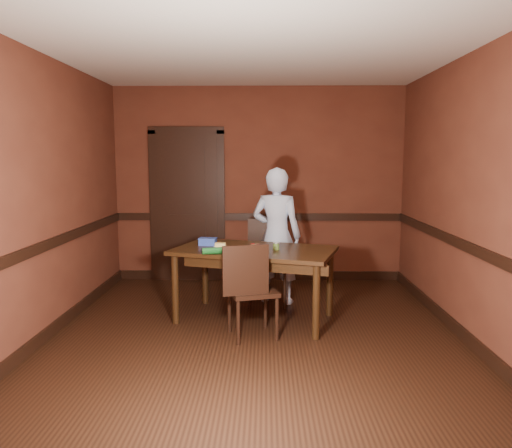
{
  "coord_description": "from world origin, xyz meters",
  "views": [
    {
      "loc": [
        0.1,
        -4.72,
        1.73
      ],
      "look_at": [
        0.0,
        0.35,
        1.05
      ],
      "focal_mm": 35.0,
      "sensor_mm": 36.0,
      "label": 1
    }
  ],
  "objects_px": {
    "sandwich_plate": "(255,248)",
    "food_tub": "(208,242)",
    "chair_near": "(252,289)",
    "cheese_saucer": "(220,245)",
    "sauce_jar": "(276,246)",
    "dining_table": "(254,284)",
    "chair_far": "(268,263)",
    "person": "(276,236)"
  },
  "relations": [
    {
      "from": "sauce_jar",
      "to": "cheese_saucer",
      "type": "height_order",
      "value": "sauce_jar"
    },
    {
      "from": "chair_near",
      "to": "person",
      "type": "distance_m",
      "value": 1.25
    },
    {
      "from": "chair_near",
      "to": "sauce_jar",
      "type": "bearing_deg",
      "value": -134.47
    },
    {
      "from": "person",
      "to": "sauce_jar",
      "type": "bearing_deg",
      "value": 104.51
    },
    {
      "from": "sandwich_plate",
      "to": "cheese_saucer",
      "type": "bearing_deg",
      "value": 156.15
    },
    {
      "from": "dining_table",
      "to": "chair_far",
      "type": "height_order",
      "value": "chair_far"
    },
    {
      "from": "person",
      "to": "sandwich_plate",
      "type": "bearing_deg",
      "value": 88.54
    },
    {
      "from": "chair_far",
      "to": "food_tub",
      "type": "distance_m",
      "value": 0.82
    },
    {
      "from": "sauce_jar",
      "to": "food_tub",
      "type": "xyz_separation_m",
      "value": [
        -0.74,
        0.26,
        0.0
      ]
    },
    {
      "from": "cheese_saucer",
      "to": "dining_table",
      "type": "bearing_deg",
      "value": -11.98
    },
    {
      "from": "chair_near",
      "to": "person",
      "type": "bearing_deg",
      "value": -119.0
    },
    {
      "from": "chair_far",
      "to": "cheese_saucer",
      "type": "distance_m",
      "value": 0.76
    },
    {
      "from": "dining_table",
      "to": "chair_far",
      "type": "xyz_separation_m",
      "value": [
        0.14,
        0.56,
        0.11
      ]
    },
    {
      "from": "chair_near",
      "to": "cheese_saucer",
      "type": "relative_size",
      "value": 6.23
    },
    {
      "from": "sandwich_plate",
      "to": "chair_near",
      "type": "bearing_deg",
      "value": -92.43
    },
    {
      "from": "chair_far",
      "to": "food_tub",
      "type": "height_order",
      "value": "chair_far"
    },
    {
      "from": "food_tub",
      "to": "sandwich_plate",
      "type": "bearing_deg",
      "value": -21.0
    },
    {
      "from": "chair_far",
      "to": "cheese_saucer",
      "type": "bearing_deg",
      "value": -133.91
    },
    {
      "from": "chair_far",
      "to": "sauce_jar",
      "type": "relative_size",
      "value": 12.55
    },
    {
      "from": "person",
      "to": "sauce_jar",
      "type": "relative_size",
      "value": 20.38
    },
    {
      "from": "sandwich_plate",
      "to": "sauce_jar",
      "type": "xyz_separation_m",
      "value": [
        0.22,
        0.02,
        0.02
      ]
    },
    {
      "from": "sandwich_plate",
      "to": "sauce_jar",
      "type": "height_order",
      "value": "sauce_jar"
    },
    {
      "from": "dining_table",
      "to": "cheese_saucer",
      "type": "distance_m",
      "value": 0.55
    },
    {
      "from": "food_tub",
      "to": "chair_near",
      "type": "bearing_deg",
      "value": -47.1
    },
    {
      "from": "dining_table",
      "to": "person",
      "type": "distance_m",
      "value": 0.82
    },
    {
      "from": "sandwich_plate",
      "to": "sauce_jar",
      "type": "relative_size",
      "value": 3.25
    },
    {
      "from": "sandwich_plate",
      "to": "person",
      "type": "bearing_deg",
      "value": 72.52
    },
    {
      "from": "chair_near",
      "to": "food_tub",
      "type": "distance_m",
      "value": 0.94
    },
    {
      "from": "cheese_saucer",
      "to": "food_tub",
      "type": "relative_size",
      "value": 0.73
    },
    {
      "from": "sandwich_plate",
      "to": "cheese_saucer",
      "type": "height_order",
      "value": "sandwich_plate"
    },
    {
      "from": "sauce_jar",
      "to": "cheese_saucer",
      "type": "relative_size",
      "value": 0.53
    },
    {
      "from": "chair_far",
      "to": "sandwich_plate",
      "type": "relative_size",
      "value": 3.86
    },
    {
      "from": "chair_near",
      "to": "person",
      "type": "relative_size",
      "value": 0.58
    },
    {
      "from": "person",
      "to": "cheese_saucer",
      "type": "xyz_separation_m",
      "value": [
        -0.62,
        -0.59,
        -0.02
      ]
    },
    {
      "from": "cheese_saucer",
      "to": "person",
      "type": "bearing_deg",
      "value": 43.59
    },
    {
      "from": "sauce_jar",
      "to": "dining_table",
      "type": "bearing_deg",
      "value": 164.23
    },
    {
      "from": "sandwich_plate",
      "to": "food_tub",
      "type": "distance_m",
      "value": 0.6
    },
    {
      "from": "dining_table",
      "to": "cheese_saucer",
      "type": "xyz_separation_m",
      "value": [
        -0.37,
        0.08,
        0.41
      ]
    },
    {
      "from": "cheese_saucer",
      "to": "food_tub",
      "type": "bearing_deg",
      "value": 142.4
    },
    {
      "from": "chair_near",
      "to": "sandwich_plate",
      "type": "bearing_deg",
      "value": -109.2
    },
    {
      "from": "chair_far",
      "to": "dining_table",
      "type": "bearing_deg",
      "value": -101.7
    },
    {
      "from": "dining_table",
      "to": "chair_near",
      "type": "relative_size",
      "value": 1.77
    }
  ]
}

